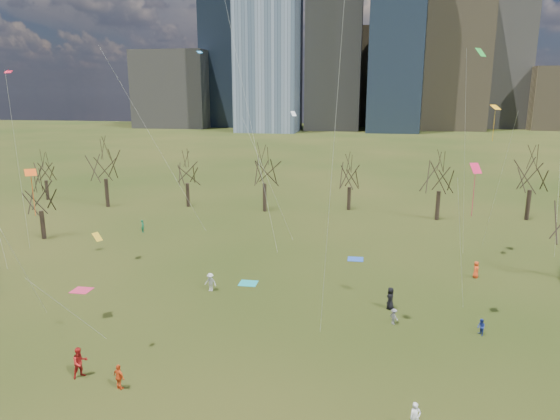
% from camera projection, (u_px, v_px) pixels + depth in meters
% --- Properties ---
extents(ground, '(500.00, 500.00, 0.00)m').
position_uv_depth(ground, '(250.00, 354.00, 32.97)').
color(ground, black).
rests_on(ground, ground).
extents(downtown_skyline, '(212.50, 78.00, 118.00)m').
position_uv_depth(downtown_skyline, '(348.00, 42.00, 226.44)').
color(downtown_skyline, slate).
rests_on(downtown_skyline, ground).
extents(bare_tree_row, '(113.04, 29.80, 9.50)m').
position_uv_depth(bare_tree_row, '(311.00, 174.00, 67.28)').
color(bare_tree_row, black).
rests_on(bare_tree_row, ground).
extents(blanket_teal, '(1.60, 1.50, 0.03)m').
position_uv_depth(blanket_teal, '(248.00, 283.00, 45.13)').
color(blanket_teal, teal).
rests_on(blanket_teal, ground).
extents(blanket_navy, '(1.60, 1.50, 0.03)m').
position_uv_depth(blanket_navy, '(355.00, 259.00, 51.65)').
color(blanket_navy, '#264EB4').
rests_on(blanket_navy, ground).
extents(blanket_crimson, '(1.60, 1.50, 0.03)m').
position_uv_depth(blanket_crimson, '(82.00, 290.00, 43.52)').
color(blanket_crimson, '#CA284E').
rests_on(blanket_crimson, ground).
extents(person_1, '(0.70, 0.58, 1.64)m').
position_uv_depth(person_1, '(415.00, 418.00, 25.25)').
color(person_1, white).
rests_on(person_1, ground).
extents(person_2, '(1.15, 1.19, 1.93)m').
position_uv_depth(person_2, '(80.00, 362.00, 30.11)').
color(person_2, '#AE1B18').
rests_on(person_2, ground).
extents(person_3, '(0.86, 0.90, 1.23)m').
position_uv_depth(person_3, '(394.00, 316.00, 37.08)').
color(person_3, slate).
rests_on(person_3, ground).
extents(person_4, '(0.99, 0.74, 1.56)m').
position_uv_depth(person_4, '(119.00, 377.00, 28.91)').
color(person_4, '#F0531A').
rests_on(person_4, ground).
extents(person_6, '(0.88, 1.04, 1.81)m').
position_uv_depth(person_6, '(390.00, 298.00, 39.64)').
color(person_6, black).
rests_on(person_6, ground).
extents(person_8, '(0.64, 0.72, 1.23)m').
position_uv_depth(person_8, '(481.00, 327.00, 35.40)').
color(person_8, '#233699').
rests_on(person_8, ground).
extents(person_9, '(1.12, 0.73, 1.62)m').
position_uv_depth(person_9, '(210.00, 282.00, 43.27)').
color(person_9, silver).
rests_on(person_9, ground).
extents(person_12, '(0.80, 0.92, 1.60)m').
position_uv_depth(person_12, '(476.00, 270.00, 46.35)').
color(person_12, '#FF4D1C').
rests_on(person_12, ground).
extents(person_13, '(0.51, 0.64, 1.55)m').
position_uv_depth(person_13, '(143.00, 226.00, 61.48)').
color(person_13, '#1C7F4F').
rests_on(person_13, ground).
extents(kites_airborne, '(52.75, 33.09, 34.60)m').
position_uv_depth(kites_airborne, '(300.00, 131.00, 40.56)').
color(kites_airborne, '#E55213').
rests_on(kites_airborne, ground).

